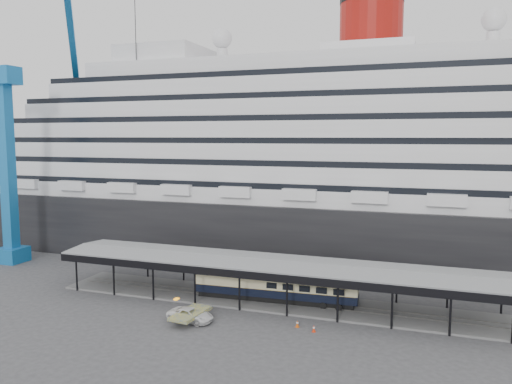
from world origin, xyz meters
TOP-DOWN VIEW (x-y plane):
  - ground at (0.00, 0.00)m, footprint 200.00×200.00m
  - cruise_ship at (0.05, 32.00)m, footprint 130.00×30.00m
  - platform_canopy at (0.00, 5.00)m, footprint 56.00×9.18m
  - crane_blue at (-45.11, 10.62)m, footprint 22.63×19.19m
  - port_truck at (-6.77, -4.15)m, footprint 5.45×2.93m
  - pullman_carriage at (0.19, 5.00)m, footprint 20.40×3.70m
  - traffic_cone_left at (-6.69, -2.32)m, footprint 0.51×0.51m
  - traffic_cone_mid at (4.86, -1.93)m, footprint 0.52×0.52m
  - traffic_cone_right at (6.81, -2.64)m, footprint 0.41×0.41m

SIDE VIEW (x-z plane):
  - ground at x=0.00m, z-range 0.00..0.00m
  - traffic_cone_right at x=6.81m, z-range 0.00..0.75m
  - traffic_cone_mid at x=4.86m, z-range 0.00..0.79m
  - traffic_cone_left at x=-6.69m, z-range 0.00..0.84m
  - port_truck at x=-6.77m, z-range 0.00..1.45m
  - platform_canopy at x=0.00m, z-range -0.29..5.01m
  - pullman_carriage at x=0.19m, z-range -7.52..12.40m
  - cruise_ship at x=0.05m, z-range -3.60..40.30m
  - crane_blue at x=-45.11m, z-range -3.84..43.76m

